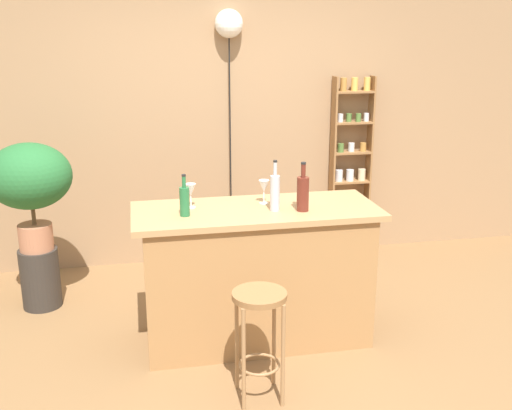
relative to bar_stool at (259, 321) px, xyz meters
name	(u,v)px	position (x,y,z in m)	size (l,w,h in m)	color
ground	(265,358)	(0.12, 0.41, -0.50)	(12.00, 12.00, 0.00)	brown
back_wall	(220,110)	(0.12, 2.36, 0.90)	(6.40, 0.10, 2.80)	#997551
kitchen_counter	(256,274)	(0.12, 0.71, -0.02)	(1.64, 0.67, 0.96)	#9E7042
bar_stool	(259,321)	(0.00, 0.00, 0.00)	(0.32, 0.32, 0.68)	#997047
spice_shelf	(351,168)	(1.35, 2.22, 0.34)	(0.38, 0.14, 1.69)	olive
plant_stool	(40,278)	(-1.43, 1.54, -0.26)	(0.30, 0.30, 0.47)	#2D2823
potted_plant	(30,181)	(-1.43, 1.54, 0.52)	(0.62, 0.56, 0.83)	#A86B4C
bottle_soda_blue	(185,200)	(-0.35, 0.64, 0.56)	(0.06, 0.06, 0.27)	#236638
bottle_spirits_clear	(275,192)	(0.24, 0.64, 0.59)	(0.06, 0.06, 0.34)	#B2B2B7
bottle_vinegar	(303,193)	(0.41, 0.60, 0.58)	(0.08, 0.08, 0.33)	#5B2319
wine_glass_left	(191,191)	(-0.30, 0.82, 0.58)	(0.07, 0.07, 0.16)	silver
wine_glass_center	(264,187)	(0.20, 0.82, 0.58)	(0.07, 0.07, 0.16)	silver
pendant_globe_light	(229,26)	(0.20, 2.25, 1.63)	(0.24, 0.24, 2.27)	black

